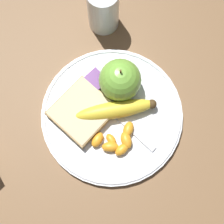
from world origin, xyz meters
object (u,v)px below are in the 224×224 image
Objects in this scene: juice_glass at (103,9)px; apple at (120,80)px; banana at (116,110)px; bread_slice at (82,112)px; jam_packet at (94,83)px; plate at (112,115)px; fork at (112,111)px.

juice_glass is 0.16m from apple.
banana reaches higher than bread_slice.
bread_slice is 0.06m from jam_packet.
banana is 3.16× the size of jam_packet.
juice_glass is at bearing 50.74° from plate.
juice_glass is at bearing 58.24° from apple.
banana is 1.35× the size of bread_slice.
fork is at bearing -100.23° from jam_packet.
fork is (-0.13, -0.16, -0.04)m from juice_glass.
apple is (-0.08, -0.13, 0.00)m from juice_glass.
banana is at bearing -141.87° from apple.
juice_glass reaches higher than banana.
apple is 0.06m from banana.
juice_glass is 1.23× the size of apple.
juice_glass is 0.21m from bread_slice.
juice_glass is at bearing 38.62° from jam_packet.
plate is 2.50× the size of juice_glass.
apple reaches higher than bread_slice.
apple is 1.92× the size of jam_packet.
juice_glass reaches higher than bread_slice.
fork is (0.04, -0.04, -0.01)m from bread_slice.
jam_packet is (0.02, 0.07, 0.01)m from plate.
bread_slice is at bearing -145.13° from juice_glass.
banana is at bearing -43.27° from bread_slice.
banana is at bearing -126.91° from juice_glass.
bread_slice is 2.34× the size of jam_packet.
bread_slice is (-0.05, 0.05, -0.01)m from banana.
juice_glass reaches higher than plate.
fork is at bearing -150.12° from apple.
fork is at bearing 119.31° from banana.
apple is at bearing -62.13° from fork.
juice_glass is 0.15m from jam_packet.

